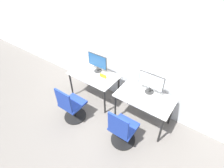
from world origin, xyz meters
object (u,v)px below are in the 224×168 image
monitor_left (97,62)px  mouse_left (101,80)px  monitor_right (151,83)px  mouse_right (155,107)px  office_chair_right (122,131)px  keyboard_left (90,76)px  keyboard_right (141,101)px  office_chair_left (71,107)px

monitor_left → mouse_left: size_ratio=5.62×
mouse_left → monitor_right: (1.01, 0.26, 0.22)m
mouse_right → office_chair_right: bearing=-121.7°
mouse_left → office_chair_right: size_ratio=0.10×
office_chair_right → mouse_right: bearing=58.3°
keyboard_left → keyboard_right: size_ratio=1.00×
monitor_left → mouse_right: bearing=-10.6°
office_chair_right → monitor_left: bearing=145.3°
keyboard_left → office_chair_right: 1.40m
keyboard_right → office_chair_right: size_ratio=0.51×
keyboard_left → mouse_right: mouse_right is taller
office_chair_left → mouse_right: size_ratio=9.76×
monitor_right → keyboard_right: monitor_right is taller
keyboard_left → mouse_left: bearing=6.1°
mouse_left → office_chair_right: bearing=-33.0°
keyboard_left → keyboard_right: 1.29m
monitor_left → mouse_left: (0.28, -0.24, -0.22)m
monitor_right → office_chair_right: (-0.07, -0.87, -0.59)m
keyboard_left → monitor_right: size_ratio=0.89×
mouse_left → monitor_right: bearing=14.4°
mouse_left → mouse_right: bearing=-2.5°
mouse_right → mouse_left: bearing=177.5°
monitor_left → office_chair_left: bearing=-87.9°
keyboard_left → office_chair_right: bearing=-25.4°
keyboard_right → keyboard_left: bearing=178.2°
monitor_left → mouse_right: 1.61m
monitor_right → office_chair_right: bearing=-94.5°
keyboard_left → monitor_right: monitor_right is taller
keyboard_left → monitor_right: 1.34m
monitor_right → mouse_right: bearing=-49.0°
keyboard_right → mouse_right: bearing=3.0°
mouse_left → keyboard_right: mouse_left is taller
mouse_right → office_chair_right: office_chair_right is taller
monitor_left → mouse_left: monitor_left is taller
keyboard_left → office_chair_left: (0.04, -0.69, -0.36)m
mouse_right → office_chair_right: (-0.34, -0.56, -0.37)m
office_chair_left → office_chair_right: size_ratio=1.00×
office_chair_right → office_chair_left: bearing=-174.6°
monitor_left → office_chair_right: (1.22, -0.85, -0.59)m
monitor_left → office_chair_left: (0.04, -0.96, -0.59)m
monitor_right → mouse_right: (0.27, -0.32, -0.22)m
monitor_right → keyboard_right: bearing=-90.0°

